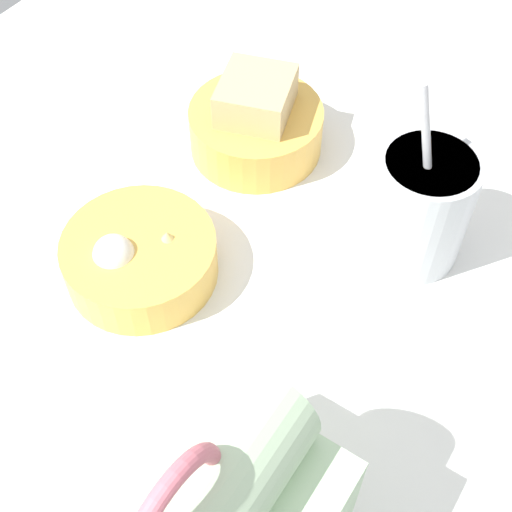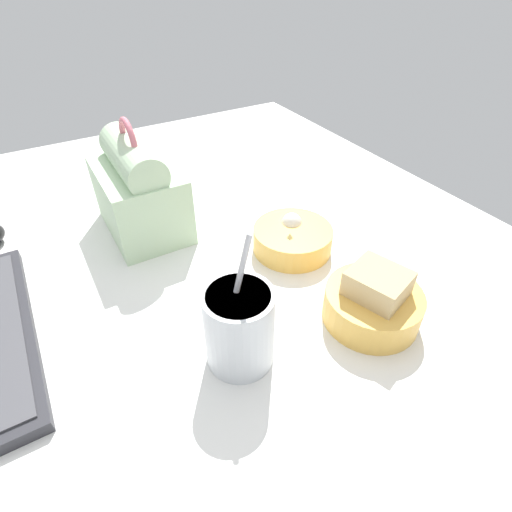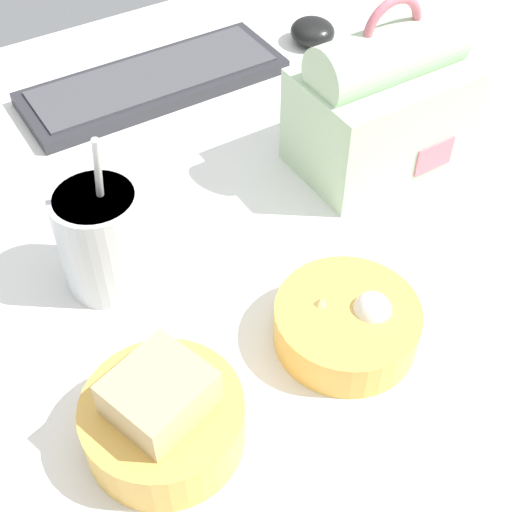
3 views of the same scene
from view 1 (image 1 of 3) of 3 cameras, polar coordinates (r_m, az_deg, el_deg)
name	(u,v)px [view 1 (image 1 of 3)]	position (r cm, az deg, el deg)	size (l,w,h in cm)	color
desk_surface	(279,355)	(61.35, 1.88, -7.93)	(140.00, 110.00, 2.00)	white
soup_cup	(420,206)	(63.69, 13.01, 3.90)	(8.70, 8.70, 18.81)	silver
bento_bowl_sandwich	(256,124)	(73.50, -0.01, 10.53)	(13.62, 13.62, 8.64)	#EAB24C
bento_bowl_snacks	(141,256)	(63.87, -9.17, 0.01)	(13.68, 13.68, 5.87)	#EAB24C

